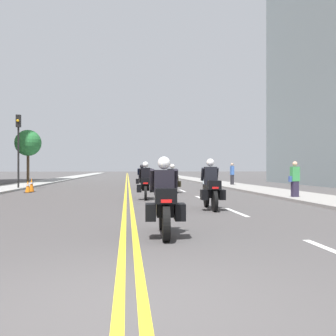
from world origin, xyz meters
TOP-DOWN VIEW (x-y plane):
  - ground_plane at (0.00, 48.00)m, footprint 264.00×264.00m
  - sidewalk_left at (-8.03, 48.00)m, footprint 2.80×144.00m
  - sidewalk_right at (8.03, 48.00)m, footprint 2.80×144.00m
  - centreline_yellow_inner at (-0.12, 48.00)m, footprint 0.12×132.00m
  - centreline_yellow_outer at (0.12, 48.00)m, footprint 0.12×132.00m
  - lane_dashes_white at (3.32, 29.00)m, footprint 0.14×56.40m
  - motorcycle_0 at (0.70, 3.93)m, footprint 0.78×2.15m
  - motorcycle_1 at (2.70, 8.87)m, footprint 0.77×2.25m
  - motorcycle_2 at (0.77, 13.49)m, footprint 0.78×2.11m
  - motorcycle_3 at (2.51, 18.22)m, footprint 0.78×2.25m
  - motorcycle_4 at (0.93, 22.61)m, footprint 0.78×2.24m
  - traffic_cone_0 at (-5.56, 18.87)m, footprint 0.36×0.36m
  - traffic_cone_1 at (-5.50, 19.52)m, footprint 0.36×0.36m
  - traffic_light_near at (-7.03, 22.53)m, footprint 0.28×0.38m
  - pedestrian_0 at (8.01, 25.95)m, footprint 0.25×0.38m
  - pedestrian_2 at (7.21, 12.62)m, footprint 0.50×0.29m
  - street_tree_0 at (-8.87, 32.69)m, footprint 2.33×2.33m

SIDE VIEW (x-z plane):
  - ground_plane at x=0.00m, z-range 0.00..0.00m
  - centreline_yellow_inner at x=-0.12m, z-range 0.00..0.01m
  - centreline_yellow_outer at x=0.12m, z-range 0.00..0.01m
  - lane_dashes_white at x=3.32m, z-range 0.00..0.01m
  - sidewalk_left at x=-8.03m, z-range 0.00..0.12m
  - sidewalk_right at x=8.03m, z-range 0.00..0.12m
  - traffic_cone_0 at x=-5.56m, z-range 0.00..0.68m
  - traffic_cone_1 at x=-5.50m, z-range 0.00..0.82m
  - motorcycle_0 at x=0.70m, z-range -0.15..1.45m
  - motorcycle_3 at x=2.51m, z-range -0.16..1.46m
  - motorcycle_4 at x=0.93m, z-range -0.15..1.47m
  - motorcycle_2 at x=0.77m, z-range -0.16..1.50m
  - motorcycle_1 at x=2.70m, z-range -0.16..1.52m
  - pedestrian_2 at x=7.21m, z-range 0.03..1.69m
  - pedestrian_0 at x=8.01m, z-range 0.03..1.81m
  - traffic_light_near at x=-7.03m, z-range 0.91..5.74m
  - street_tree_0 at x=-8.87m, z-range 1.22..6.03m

